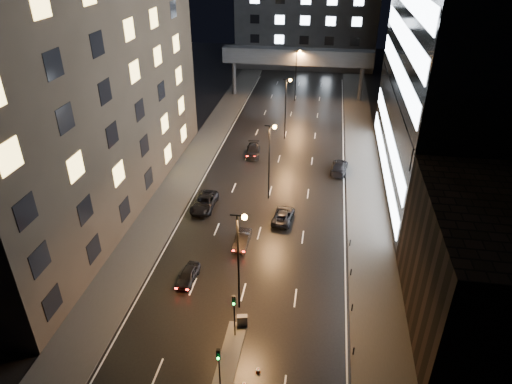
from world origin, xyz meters
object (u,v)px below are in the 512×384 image
at_px(car_away_b, 242,240).
at_px(car_toward_b, 339,167).
at_px(car_away_a, 188,275).
at_px(car_away_c, 204,202).
at_px(car_away_d, 253,151).
at_px(car_toward_a, 283,215).
at_px(utility_cabinet, 242,321).

height_order(car_away_b, car_toward_b, car_toward_b).
bearing_deg(car_away_a, car_toward_b, 64.71).
xyz_separation_m(car_away_b, car_away_c, (-6.09, 6.95, 0.10)).
distance_m(car_away_a, car_away_c, 13.72).
relative_size(car_away_d, car_toward_b, 0.93).
relative_size(car_away_b, car_away_d, 0.83).
relative_size(car_away_b, car_toward_b, 0.77).
bearing_deg(car_away_a, car_away_b, 61.73).
distance_m(car_away_a, car_away_d, 29.98).
xyz_separation_m(car_away_c, car_toward_a, (10.03, -1.20, -0.11)).
bearing_deg(car_toward_b, utility_cabinet, 81.86).
bearing_deg(car_away_a, utility_cabinet, -34.74).
height_order(car_toward_a, car_toward_b, car_toward_b).
bearing_deg(car_toward_b, car_away_d, -9.02).
distance_m(car_away_c, utility_cabinet, 20.46).
xyz_separation_m(car_away_c, car_away_d, (3.46, 16.36, -0.06)).
bearing_deg(car_away_c, utility_cabinet, -65.25).
bearing_deg(utility_cabinet, car_toward_b, 62.95).
distance_m(car_toward_b, utility_cabinet, 32.44).
xyz_separation_m(car_away_a, car_away_b, (4.18, 6.64, 0.01)).
bearing_deg(car_away_d, car_away_c, -108.74).
distance_m(car_away_c, car_away_d, 16.72).
relative_size(car_away_d, utility_cabinet, 4.57).
xyz_separation_m(car_away_b, car_away_d, (-2.63, 23.30, 0.04)).
bearing_deg(car_away_c, car_away_d, 78.86).
distance_m(car_toward_a, utility_cabinet, 17.59).
height_order(car_away_b, car_toward_a, car_away_b).
height_order(car_away_d, utility_cabinet, car_away_d).
bearing_deg(car_toward_a, car_away_b, 60.95).
xyz_separation_m(car_away_a, car_away_c, (-1.91, 13.59, 0.11)).
bearing_deg(car_away_a, car_toward_a, 60.71).
bearing_deg(car_toward_a, car_away_c, -1.49).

